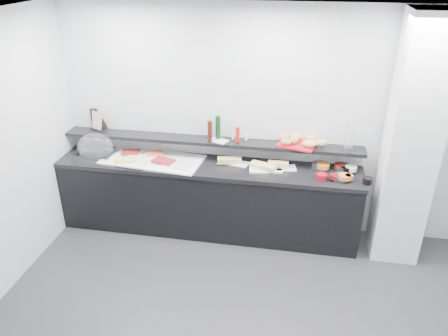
% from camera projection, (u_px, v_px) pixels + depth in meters
% --- Properties ---
extents(back_wall, '(5.00, 0.02, 2.70)m').
position_uv_depth(back_wall, '(270.00, 124.00, 5.10)').
color(back_wall, silver).
rests_on(back_wall, ground).
extents(ceiling, '(5.00, 5.00, 0.00)m').
position_uv_depth(ceiling, '(253.00, 32.00, 2.74)').
color(ceiling, white).
rests_on(ceiling, back_wall).
extents(column, '(0.50, 0.50, 2.70)m').
position_uv_depth(column, '(411.00, 144.00, 4.55)').
color(column, silver).
rests_on(column, ground).
extents(buffet_cabinet, '(3.60, 0.60, 0.85)m').
position_uv_depth(buffet_cabinet, '(208.00, 199.00, 5.36)').
color(buffet_cabinet, black).
rests_on(buffet_cabinet, ground).
extents(counter_top, '(3.62, 0.62, 0.05)m').
position_uv_depth(counter_top, '(207.00, 167.00, 5.16)').
color(counter_top, black).
rests_on(counter_top, buffet_cabinet).
extents(wall_shelf, '(3.60, 0.25, 0.04)m').
position_uv_depth(wall_shelf, '(210.00, 141.00, 5.20)').
color(wall_shelf, black).
rests_on(wall_shelf, back_wall).
extents(cloche_base, '(0.53, 0.38, 0.04)m').
position_uv_depth(cloche_base, '(95.00, 153.00, 5.39)').
color(cloche_base, '#AAACB0').
rests_on(cloche_base, counter_top).
extents(cloche_dome, '(0.49, 0.38, 0.34)m').
position_uv_depth(cloche_dome, '(96.00, 147.00, 5.31)').
color(cloche_dome, white).
rests_on(cloche_dome, cloche_base).
extents(linen_runner, '(1.24, 0.68, 0.01)m').
position_uv_depth(linen_runner, '(153.00, 159.00, 5.26)').
color(linen_runner, white).
rests_on(linen_runner, counter_top).
extents(platter_meat_a, '(0.36, 0.28, 0.01)m').
position_uv_depth(platter_meat_a, '(132.00, 152.00, 5.41)').
color(platter_meat_a, white).
rests_on(platter_meat_a, linen_runner).
extents(food_meat_a, '(0.24, 0.18, 0.02)m').
position_uv_depth(food_meat_a, '(131.00, 152.00, 5.37)').
color(food_meat_a, maroon).
rests_on(food_meat_a, platter_meat_a).
extents(platter_salmon, '(0.30, 0.25, 0.01)m').
position_uv_depth(platter_salmon, '(153.00, 155.00, 5.33)').
color(platter_salmon, white).
rests_on(platter_salmon, linen_runner).
extents(food_salmon, '(0.23, 0.19, 0.02)m').
position_uv_depth(food_salmon, '(155.00, 153.00, 5.34)').
color(food_salmon, '#DE502D').
rests_on(food_salmon, platter_salmon).
extents(platter_cheese, '(0.36, 0.26, 0.01)m').
position_uv_depth(platter_cheese, '(133.00, 163.00, 5.13)').
color(platter_cheese, silver).
rests_on(platter_cheese, linen_runner).
extents(food_cheese, '(0.25, 0.18, 0.02)m').
position_uv_depth(food_cheese, '(125.00, 160.00, 5.17)').
color(food_cheese, '#CFC750').
rests_on(food_cheese, platter_cheese).
extents(platter_meat_b, '(0.37, 0.29, 0.01)m').
position_uv_depth(platter_meat_b, '(178.00, 165.00, 5.10)').
color(platter_meat_b, silver).
rests_on(platter_meat_b, linen_runner).
extents(food_meat_b, '(0.29, 0.22, 0.02)m').
position_uv_depth(food_meat_b, '(163.00, 161.00, 5.15)').
color(food_meat_b, maroon).
rests_on(food_meat_b, platter_meat_b).
extents(sandwich_plate_left, '(0.37, 0.22, 0.01)m').
position_uv_depth(sandwich_plate_left, '(234.00, 163.00, 5.17)').
color(sandwich_plate_left, white).
rests_on(sandwich_plate_left, counter_top).
extents(sandwich_food_left, '(0.30, 0.16, 0.06)m').
position_uv_depth(sandwich_food_left, '(229.00, 160.00, 5.15)').
color(sandwich_food_left, tan).
rests_on(sandwich_food_left, sandwich_plate_left).
extents(tongs_left, '(0.15, 0.07, 0.01)m').
position_uv_depth(tongs_left, '(223.00, 163.00, 5.14)').
color(tongs_left, silver).
rests_on(tongs_left, sandwich_plate_left).
extents(sandwich_plate_mid, '(0.40, 0.22, 0.01)m').
position_uv_depth(sandwich_plate_mid, '(266.00, 170.00, 5.01)').
color(sandwich_plate_mid, white).
rests_on(sandwich_plate_mid, counter_top).
extents(sandwich_food_mid, '(0.32, 0.20, 0.06)m').
position_uv_depth(sandwich_food_mid, '(263.00, 166.00, 5.00)').
color(sandwich_food_mid, '#DCB973').
rests_on(sandwich_food_mid, sandwich_plate_mid).
extents(tongs_mid, '(0.16, 0.04, 0.01)m').
position_uv_depth(tongs_mid, '(259.00, 171.00, 4.94)').
color(tongs_mid, '#B4B5BB').
rests_on(tongs_mid, sandwich_plate_mid).
extents(sandwich_plate_right, '(0.40, 0.23, 0.01)m').
position_uv_depth(sandwich_plate_right, '(280.00, 168.00, 5.05)').
color(sandwich_plate_right, white).
rests_on(sandwich_plate_right, counter_top).
extents(sandwich_food_right, '(0.24, 0.10, 0.06)m').
position_uv_depth(sandwich_food_right, '(278.00, 164.00, 5.05)').
color(sandwich_food_right, '#E3B377').
rests_on(sandwich_food_right, sandwich_plate_right).
extents(tongs_right, '(0.14, 0.10, 0.01)m').
position_uv_depth(tongs_right, '(288.00, 168.00, 5.01)').
color(tongs_right, '#B0B3B7').
rests_on(tongs_right, sandwich_plate_right).
extents(bowl_glass_fruit, '(0.23, 0.23, 0.07)m').
position_uv_depth(bowl_glass_fruit, '(320.00, 166.00, 5.03)').
color(bowl_glass_fruit, white).
rests_on(bowl_glass_fruit, counter_top).
extents(fill_glass_fruit, '(0.16, 0.16, 0.05)m').
position_uv_depth(fill_glass_fruit, '(323.00, 166.00, 5.01)').
color(fill_glass_fruit, orange).
rests_on(fill_glass_fruit, bowl_glass_fruit).
extents(bowl_black_jam, '(0.17, 0.17, 0.07)m').
position_uv_depth(bowl_black_jam, '(345.00, 169.00, 4.96)').
color(bowl_black_jam, black).
rests_on(bowl_black_jam, counter_top).
extents(fill_black_jam, '(0.14, 0.14, 0.05)m').
position_uv_depth(fill_black_jam, '(340.00, 166.00, 5.01)').
color(fill_black_jam, '#600E0D').
rests_on(fill_black_jam, bowl_black_jam).
extents(bowl_glass_cream, '(0.25, 0.25, 0.07)m').
position_uv_depth(bowl_glass_cream, '(343.00, 168.00, 4.99)').
color(bowl_glass_cream, white).
rests_on(bowl_glass_cream, counter_top).
extents(fill_glass_cream, '(0.17, 0.17, 0.05)m').
position_uv_depth(fill_glass_cream, '(351.00, 168.00, 4.95)').
color(fill_glass_cream, white).
rests_on(fill_glass_cream, bowl_glass_cream).
extents(bowl_red_jam, '(0.15, 0.15, 0.07)m').
position_uv_depth(bowl_red_jam, '(321.00, 177.00, 4.79)').
color(bowl_red_jam, maroon).
rests_on(bowl_red_jam, counter_top).
extents(fill_red_jam, '(0.11, 0.11, 0.05)m').
position_uv_depth(fill_red_jam, '(334.00, 177.00, 4.77)').
color(fill_red_jam, '#570C0D').
rests_on(fill_red_jam, bowl_red_jam).
extents(bowl_glass_salmon, '(0.21, 0.21, 0.07)m').
position_uv_depth(bowl_glass_salmon, '(339.00, 178.00, 4.77)').
color(bowl_glass_salmon, silver).
rests_on(bowl_glass_salmon, counter_top).
extents(fill_glass_salmon, '(0.15, 0.15, 0.05)m').
position_uv_depth(fill_glass_salmon, '(344.00, 177.00, 4.76)').
color(fill_glass_salmon, '#D56A34').
rests_on(fill_glass_salmon, bowl_glass_salmon).
extents(bowl_black_fruit, '(0.12, 0.12, 0.07)m').
position_uv_depth(bowl_black_fruit, '(368.00, 181.00, 4.71)').
color(bowl_black_fruit, black).
rests_on(bowl_black_fruit, counter_top).
extents(fill_black_fruit, '(0.09, 0.09, 0.05)m').
position_uv_depth(fill_black_fruit, '(349.00, 177.00, 4.76)').
color(fill_black_fruit, orange).
rests_on(fill_black_fruit, bowl_black_fruit).
extents(framed_print, '(0.24, 0.16, 0.26)m').
position_uv_depth(framed_print, '(100.00, 118.00, 5.47)').
color(framed_print, black).
rests_on(framed_print, wall_shelf).
extents(print_art, '(0.19, 0.12, 0.22)m').
position_uv_depth(print_art, '(96.00, 120.00, 5.40)').
color(print_art, tan).
rests_on(print_art, framed_print).
extents(condiment_tray, '(0.26, 0.22, 0.01)m').
position_uv_depth(condiment_tray, '(218.00, 140.00, 5.15)').
color(condiment_tray, silver).
rests_on(condiment_tray, wall_shelf).
extents(bottle_green_a, '(0.05, 0.05, 0.26)m').
position_uv_depth(bottle_green_a, '(219.00, 127.00, 5.16)').
color(bottle_green_a, '#103B11').
rests_on(bottle_green_a, condiment_tray).
extents(bottle_brown, '(0.06, 0.06, 0.24)m').
position_uv_depth(bottle_brown, '(210.00, 131.00, 5.08)').
color(bottle_brown, '#3A140A').
rests_on(bottle_brown, condiment_tray).
extents(bottle_green_b, '(0.07, 0.07, 0.28)m').
position_uv_depth(bottle_green_b, '(218.00, 127.00, 5.13)').
color(bottle_green_b, '#0E3415').
rests_on(bottle_green_b, condiment_tray).
extents(bottle_hot, '(0.06, 0.06, 0.18)m').
position_uv_depth(bottle_hot, '(237.00, 134.00, 5.06)').
color(bottle_hot, red).
rests_on(bottle_hot, condiment_tray).
extents(shaker_salt, '(0.04, 0.04, 0.07)m').
position_uv_depth(shaker_salt, '(233.00, 137.00, 5.14)').
color(shaker_salt, silver).
rests_on(shaker_salt, condiment_tray).
extents(shaker_pepper, '(0.04, 0.04, 0.07)m').
position_uv_depth(shaker_pepper, '(246.00, 138.00, 5.12)').
color(shaker_pepper, white).
rests_on(shaker_pepper, condiment_tray).
extents(bread_tray, '(0.49, 0.40, 0.02)m').
position_uv_depth(bread_tray, '(297.00, 145.00, 5.02)').
color(bread_tray, '#A91220').
rests_on(bread_tray, wall_shelf).
extents(bread_roll_nw, '(0.15, 0.11, 0.08)m').
position_uv_depth(bread_roll_nw, '(284.00, 137.00, 5.09)').
color(bread_roll_nw, '#AF8A42').
rests_on(bread_roll_nw, bread_tray).
extents(bread_roll_n, '(0.16, 0.12, 0.08)m').
position_uv_depth(bread_roll_n, '(296.00, 137.00, 5.10)').
color(bread_roll_n, gold).
rests_on(bread_roll_n, bread_tray).
extents(bread_roll_ne, '(0.14, 0.10, 0.08)m').
position_uv_depth(bread_roll_ne, '(311.00, 139.00, 5.06)').
color(bread_roll_ne, tan).
rests_on(bread_roll_ne, bread_tray).
extents(bread_roll_sw, '(0.13, 0.09, 0.08)m').
position_uv_depth(bread_roll_sw, '(286.00, 142.00, 4.96)').
color(bread_roll_sw, '#BB8447').
rests_on(bread_roll_sw, bread_tray).
extents(bread_roll_s, '(0.16, 0.11, 0.08)m').
position_uv_depth(bread_roll_s, '(309.00, 144.00, 4.92)').
color(bread_roll_s, tan).
rests_on(bread_roll_s, bread_tray).
extents(bread_roll_se, '(0.17, 0.13, 0.08)m').
position_uv_depth(bread_roll_se, '(313.00, 143.00, 4.94)').
color(bread_roll_se, '#BD7648').
rests_on(bread_roll_se, bread_tray).
extents(bread_roll_midw, '(0.14, 0.10, 0.08)m').
position_uv_depth(bread_roll_midw, '(293.00, 141.00, 5.00)').
color(bread_roll_midw, '#AE7142').
rests_on(bread_roll_midw, bread_tray).
extents(bread_roll_mide, '(0.15, 0.12, 0.08)m').
position_uv_depth(bread_roll_mide, '(321.00, 143.00, 4.95)').
color(bread_roll_mide, tan).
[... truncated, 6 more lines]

